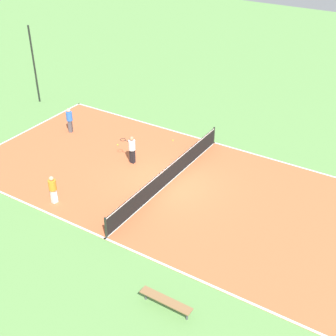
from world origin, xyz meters
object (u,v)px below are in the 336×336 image
at_px(tennis_ball_right_alley, 118,145).
at_px(tennis_ball_near_net, 173,140).
at_px(bench, 166,301).
at_px(fence_post_back_right, 34,65).
at_px(player_center_orange, 53,188).
at_px(tennis_net, 168,174).
at_px(player_near_white, 132,148).
at_px(player_near_blue, 70,119).

bearing_deg(tennis_ball_right_alley, tennis_ball_near_net, -48.00).
height_order(bench, fence_post_back_right, fence_post_back_right).
xyz_separation_m(bench, player_center_orange, (2.60, 7.79, 0.43)).
height_order(tennis_net, tennis_ball_near_net, tennis_net).
xyz_separation_m(tennis_ball_near_net, tennis_ball_right_alley, (-2.13, 2.36, 0.00)).
distance_m(tennis_ball_near_net, fence_post_back_right, 10.93).
xyz_separation_m(player_near_white, tennis_ball_near_net, (3.20, -0.55, -0.85)).
bearing_deg(tennis_net, bench, -148.35).
height_order(player_center_orange, player_near_white, player_near_white).
bearing_deg(player_near_white, player_near_blue, -7.58).
xyz_separation_m(player_near_white, tennis_ball_right_alley, (1.07, 1.81, -0.85)).
height_order(player_near_blue, tennis_ball_near_net, player_near_blue).
bearing_deg(tennis_ball_near_net, tennis_net, -151.49).
bearing_deg(player_near_white, fence_post_back_right, -15.03).
distance_m(bench, player_near_white, 10.13).
bearing_deg(tennis_net, player_center_orange, 139.20).
relative_size(player_near_white, tennis_ball_near_net, 22.92).
bearing_deg(tennis_ball_right_alley, player_near_blue, 92.41).
xyz_separation_m(player_near_blue, fence_post_back_right, (2.27, 4.89, 1.69)).
distance_m(player_center_orange, player_near_white, 4.95).
relative_size(player_center_orange, fence_post_back_right, 0.28).
distance_m(tennis_ball_right_alley, fence_post_back_right, 8.90).
height_order(tennis_ball_right_alley, fence_post_back_right, fence_post_back_right).
bearing_deg(fence_post_back_right, player_near_blue, -114.90).
distance_m(tennis_net, player_center_orange, 5.53).
distance_m(player_center_orange, player_near_blue, 7.18).
bearing_deg(player_near_blue, tennis_ball_near_net, 83.89).
relative_size(player_center_orange, player_near_white, 0.92).
bearing_deg(tennis_net, player_near_blue, 78.43).
relative_size(bench, tennis_ball_right_alley, 29.41).
bearing_deg(tennis_net, tennis_ball_right_alley, 68.60).
bearing_deg(tennis_ball_near_net, tennis_ball_right_alley, 132.00).
height_order(tennis_net, tennis_ball_right_alley, tennis_net).
height_order(player_near_white, fence_post_back_right, fence_post_back_right).
relative_size(tennis_net, player_center_orange, 6.87).
bearing_deg(player_center_orange, tennis_net, 150.70).
relative_size(player_near_blue, tennis_ball_near_net, 22.15).
xyz_separation_m(tennis_net, tennis_ball_right_alley, (1.75, 4.47, -0.48)).
relative_size(tennis_net, tennis_ball_near_net, 144.45).
relative_size(tennis_net, player_near_white, 6.30).
relative_size(bench, player_near_white, 1.28).
height_order(player_near_white, tennis_ball_near_net, player_near_white).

